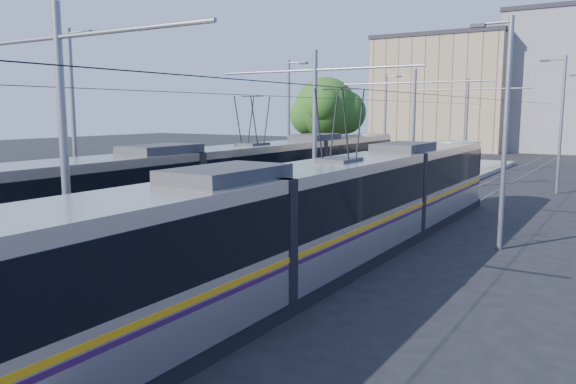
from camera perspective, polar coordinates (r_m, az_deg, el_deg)
The scene contains 13 objects.
ground at distance 17.49m, azimuth -10.40°, elevation -7.98°, with size 160.00×160.00×0.00m, color black.
platform at distance 31.83m, azimuth 10.63°, elevation -0.39°, with size 4.00×50.00×0.30m, color gray.
tactile_strip_left at distance 32.36m, azimuth 8.25°, elevation 0.08°, with size 0.70×50.00×0.01m, color gray.
tactile_strip_right at distance 31.32m, azimuth 13.11°, elevation -0.32°, with size 0.70×50.00×0.01m, color gray.
rails at distance 31.85m, azimuth 10.62°, elevation -0.63°, with size 8.71×70.00×0.03m.
track_arrow at distance 18.32m, azimuth -25.35°, elevation -7.89°, with size 1.20×5.00×0.01m, color silver.
tram_left at distance 25.97m, azimuth -3.58°, elevation 1.28°, with size 2.43×29.28×5.50m.
tram_right at distance 17.58m, azimuth 5.15°, elevation -1.57°, with size 2.43×28.02×5.50m.
catenary at distance 28.85m, azimuth 8.78°, elevation 7.50°, with size 9.20×70.00×7.00m.
street_lamps at distance 35.25m, azimuth 13.20°, elevation 6.94°, with size 15.18×38.22×8.00m.
shelter at distance 30.90m, azimuth 12.22°, elevation 1.89°, with size 0.91×1.19×2.35m.
tree at distance 41.78m, azimuth 4.34°, elevation 8.34°, with size 5.03×4.65×7.30m.
building_left at distance 75.48m, azimuth 15.71°, elevation 9.63°, with size 16.32×12.24×14.16m.
Camera 1 is at (11.39, -12.35, 4.84)m, focal length 35.00 mm.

